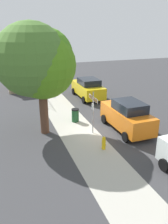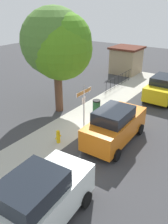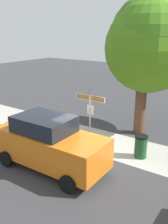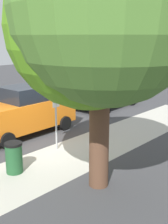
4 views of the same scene
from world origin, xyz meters
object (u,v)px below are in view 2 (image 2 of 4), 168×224
object	(u,v)px
street_sign	(84,99)
car_orange	(115,125)
car_white	(38,202)
fire_hydrant	(58,136)
car_yellow	(164,87)
shade_tree	(59,44)
utility_shed	(126,60)
trash_bin	(96,107)

from	to	relation	value
street_sign	car_orange	size ratio (longest dim) A/B	0.62
car_white	car_orange	bearing A→B (deg)	0.55
car_orange	fire_hydrant	distance (m)	3.20
car_yellow	fire_hydrant	size ratio (longest dim) A/B	6.02
car_yellow	shade_tree	bearing A→B (deg)	138.05
street_sign	shade_tree	bearing A→B (deg)	64.07
utility_shed	car_white	bearing A→B (deg)	-162.54
car_white	trash_bin	size ratio (longest dim) A/B	4.58
shade_tree	car_yellow	size ratio (longest dim) A/B	1.50
fire_hydrant	street_sign	bearing A→B (deg)	-5.12
fire_hydrant	trash_bin	xyz separation A→B (m)	(4.47, 0.30, 0.11)
shade_tree	car_yellow	bearing A→B (deg)	-42.07
car_white	car_orange	world-z (taller)	car_white
car_white	utility_shed	world-z (taller)	utility_shed
fire_hydrant	trash_bin	distance (m)	4.48
car_white	utility_shed	xyz separation A→B (m)	(19.57, 6.15, 0.36)
utility_shed	street_sign	bearing A→B (deg)	-165.28
street_sign	car_yellow	world-z (taller)	street_sign
street_sign	utility_shed	distance (m)	13.38
shade_tree	utility_shed	distance (m)	11.89
utility_shed	fire_hydrant	distance (m)	15.52
car_orange	trash_bin	size ratio (longest dim) A/B	4.64
trash_bin	fire_hydrant	bearing A→B (deg)	-176.16
car_yellow	utility_shed	xyz separation A→B (m)	(5.28, 5.91, 0.46)
shade_tree	fire_hydrant	world-z (taller)	shade_tree
car_white	fire_hydrant	bearing A→B (deg)	30.30
utility_shed	shade_tree	bearing A→B (deg)	-178.30
shade_tree	trash_bin	xyz separation A→B (m)	(0.77, -2.56, -4.15)
car_yellow	trash_bin	size ratio (longest dim) A/B	4.78
car_orange	utility_shed	world-z (taller)	utility_shed
car_orange	utility_shed	xyz separation A→B (m)	(13.27, 5.71, 0.40)
utility_shed	trash_bin	xyz separation A→B (m)	(-10.68, -2.90, -0.94)
shade_tree	fire_hydrant	size ratio (longest dim) A/B	9.00
street_sign	car_white	distance (m)	7.23
car_yellow	utility_shed	distance (m)	7.93
shade_tree	trash_bin	distance (m)	4.93
street_sign	shade_tree	world-z (taller)	shade_tree
shade_tree	utility_shed	size ratio (longest dim) A/B	2.21
street_sign	car_white	bearing A→B (deg)	-157.45
shade_tree	car_white	world-z (taller)	shade_tree
car_white	shade_tree	bearing A→B (deg)	32.14
street_sign	car_white	size ratio (longest dim) A/B	0.63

